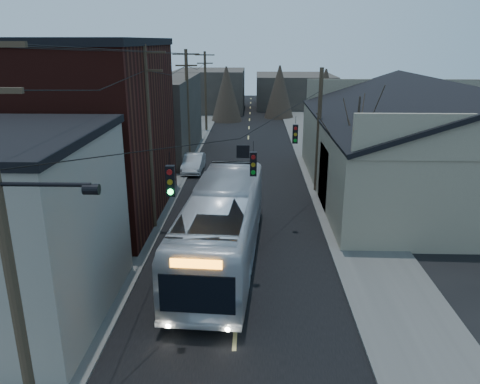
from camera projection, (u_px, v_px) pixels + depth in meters
The scene contains 12 objects.
road_surface at pixel (246, 172), 37.90m from camera, with size 9.00×110.00×0.02m, color black.
sidewalk_left at pixel (166, 171), 38.07m from camera, with size 4.00×110.00×0.12m, color #474744.
sidewalk_right at pixel (326, 172), 37.70m from camera, with size 4.00×110.00×0.12m, color #474744.
building_brick at pixel (71, 134), 27.14m from camera, with size 10.00×12.00×10.00m, color black.
building_left_far at pixel (144, 117), 42.79m from camera, with size 9.00×14.00×7.00m, color #332E29.
warehouse at pixel (435, 155), 31.94m from camera, with size 16.16×20.60×7.73m.
building_far_left at pixel (211, 90), 70.41m from camera, with size 10.00×12.00×6.00m, color #332E29.
building_far_right at pixel (294, 90), 74.95m from camera, with size 12.00×14.00×5.00m, color #332E29.
bare_tree at pixel (355, 159), 27.09m from camera, with size 0.40×0.40×7.20m, color black.
utility_lines at pixel (198, 123), 30.89m from camera, with size 11.24×45.28×10.50m.
bus at pixel (222, 225), 22.15m from camera, with size 3.07×13.13×3.66m, color #B6BCC3.
parked_car at pixel (194, 163), 37.83m from camera, with size 1.49×4.29×1.41m, color #9FA2A6.
Camera 1 is at (0.62, -6.54, 10.18)m, focal length 35.00 mm.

